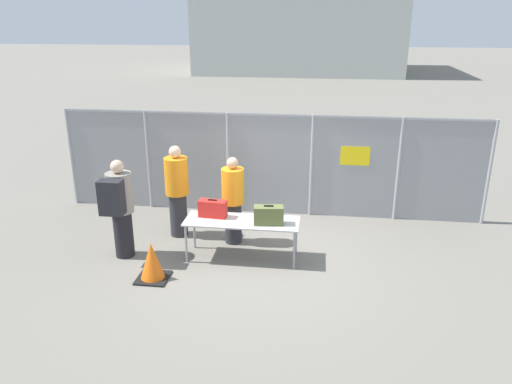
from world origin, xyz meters
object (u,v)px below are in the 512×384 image
(security_worker_far, at_px, (177,190))
(inspection_table, at_px, (242,223))
(security_worker_near, at_px, (233,199))
(traffic_cone, at_px, (152,262))
(suitcase_red, at_px, (213,209))
(suitcase_olive, at_px, (269,215))
(traveler_hooded, at_px, (119,206))
(utility_trailer, at_px, (328,167))

(security_worker_far, bearing_deg, inspection_table, 127.05)
(security_worker_near, xyz_separation_m, security_worker_far, (-1.12, 0.18, 0.07))
(security_worker_far, height_order, traffic_cone, security_worker_far)
(suitcase_red, xyz_separation_m, traffic_cone, (-0.81, -1.03, -0.58))
(suitcase_olive, bearing_deg, traveler_hooded, -176.47)
(inspection_table, height_order, traveler_hooded, traveler_hooded)
(suitcase_red, height_order, traffic_cone, suitcase_red)
(suitcase_olive, bearing_deg, inspection_table, 169.97)
(suitcase_red, distance_m, traveler_hooded, 1.62)
(suitcase_olive, xyz_separation_m, security_worker_far, (-1.87, 0.91, 0.05))
(security_worker_near, height_order, traffic_cone, security_worker_near)
(suitcase_olive, xyz_separation_m, traffic_cone, (-1.82, -0.85, -0.59))
(security_worker_near, bearing_deg, traveler_hooded, 30.41)
(security_worker_near, relative_size, utility_trailer, 0.48)
(utility_trailer, bearing_deg, suitcase_olive, -102.40)
(traveler_hooded, distance_m, utility_trailer, 6.09)
(suitcase_red, height_order, security_worker_near, security_worker_near)
(traveler_hooded, xyz_separation_m, security_worker_far, (0.72, 1.07, -0.05))
(suitcase_red, distance_m, suitcase_olive, 1.03)
(suitcase_olive, bearing_deg, suitcase_red, 169.56)
(suitcase_red, bearing_deg, traveler_hooded, -167.60)
(inspection_table, distance_m, security_worker_near, 0.72)
(security_worker_near, height_order, utility_trailer, security_worker_near)
(security_worker_near, bearing_deg, inspection_table, 117.70)
(security_worker_near, bearing_deg, utility_trailer, -109.32)
(inspection_table, height_order, utility_trailer, inspection_table)
(security_worker_near, xyz_separation_m, traffic_cone, (-1.07, -1.57, -0.57))
(suitcase_olive, bearing_deg, security_worker_near, 135.94)
(inspection_table, bearing_deg, traveler_hooded, -173.41)
(inspection_table, relative_size, traffic_cone, 3.10)
(suitcase_olive, height_order, traveler_hooded, traveler_hooded)
(suitcase_olive, distance_m, traffic_cone, 2.09)
(suitcase_red, relative_size, security_worker_near, 0.30)
(inspection_table, xyz_separation_m, security_worker_near, (-0.27, 0.64, 0.19))
(security_worker_far, relative_size, traffic_cone, 2.80)
(suitcase_red, relative_size, security_worker_far, 0.28)
(inspection_table, distance_m, suitcase_olive, 0.53)
(traveler_hooded, bearing_deg, traffic_cone, -64.39)
(traveler_hooded, relative_size, utility_trailer, 0.52)
(security_worker_near, height_order, security_worker_far, security_worker_far)
(security_worker_far, bearing_deg, suitcase_olive, 131.76)
(suitcase_olive, distance_m, security_worker_far, 2.08)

